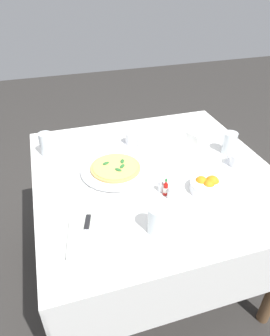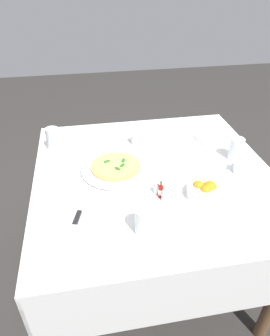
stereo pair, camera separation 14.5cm
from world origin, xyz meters
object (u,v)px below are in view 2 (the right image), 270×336
water_glass_near_right (144,223)px  citrus_bowl (204,191)px  pizza_plate (116,168)px  hot_sauce_bottle (161,190)px  coffee_cup_near_left (138,139)px  pizza (116,166)px  napkin_folded (74,229)px  pepper_shaker (157,188)px  menu_card (198,143)px  dinner_knife (74,227)px  water_glass_far_left (53,140)px  coffee_cup_back_corner (242,168)px  salt_shaker (165,196)px  water_glass_left_edge (236,150)px

water_glass_near_right → citrus_bowl: size_ratio=0.75×
pizza_plate → hot_sauce_bottle: size_ratio=4.00×
coffee_cup_near_left → hot_sauce_bottle: bearing=1.4°
pizza → napkin_folded: bearing=-28.8°
hot_sauce_bottle → coffee_cup_near_left: bearing=-178.6°
citrus_bowl → pepper_shaker: 0.20m
citrus_bowl → menu_card: 0.40m
dinner_knife → menu_card: bearing=143.4°
citrus_bowl → pizza: bearing=-126.3°
pizza → coffee_cup_near_left: 0.27m
water_glass_far_left → napkin_folded: water_glass_far_left is taller
pizza_plate → coffee_cup_back_corner: (0.13, 0.58, 0.02)m
citrus_bowl → pizza_plate: bearing=-126.3°
salt_shaker → pizza_plate: bearing=-145.9°
pepper_shaker → menu_card: 0.45m
water_glass_near_right → hot_sauce_bottle: 0.22m
dinner_knife → coffee_cup_back_corner: bearing=123.5°
hot_sauce_bottle → menu_card: 0.46m
water_glass_left_edge → citrus_bowl: (0.25, -0.26, -0.03)m
water_glass_left_edge → napkin_folded: size_ratio=0.48×
hot_sauce_bottle → coffee_cup_back_corner: bearing=103.5°
water_glass_far_left → water_glass_near_right: (0.68, 0.35, -0.01)m
pepper_shaker → salt_shaker: bearing=19.7°
citrus_bowl → napkin_folded: bearing=-78.5°
citrus_bowl → salt_shaker: citrus_bowl is taller
coffee_cup_back_corner → pepper_shaker: (0.07, -0.43, -0.00)m
dinner_knife → menu_card: size_ratio=2.25×
water_glass_left_edge → water_glass_near_right: 0.69m
water_glass_left_edge → water_glass_near_right: water_glass_left_edge is taller
pizza → dinner_knife: pizza is taller
water_glass_near_right → napkin_folded: (-0.05, -0.26, -0.04)m
dinner_knife → menu_card: (-0.50, 0.66, 0.01)m
water_glass_far_left → pizza: bearing=49.4°
pizza_plate → water_glass_near_right: 0.42m
coffee_cup_near_left → hot_sauce_bottle: size_ratio=1.57×
hot_sauce_bottle → water_glass_far_left: bearing=-136.4°
pizza → water_glass_far_left: 0.39m
pizza_plate → coffee_cup_near_left: 0.27m
citrus_bowl → dinner_knife: bearing=-78.3°
dinner_knife → menu_card: menu_card is taller
salt_shaker → citrus_bowl: bearing=90.1°
pizza_plate → pizza: pizza is taller
coffee_cup_back_corner → napkin_folded: 0.82m
water_glass_far_left → citrus_bowl: (0.51, 0.65, -0.03)m
water_glass_left_edge → pepper_shaker: size_ratio=2.04×
coffee_cup_near_left → dinner_knife: bearing=-30.8°
coffee_cup_back_corner → water_glass_far_left: 0.96m
water_glass_left_edge → water_glass_near_right: size_ratio=1.02×
napkin_folded → hot_sauce_bottle: (-0.14, 0.37, 0.02)m
coffee_cup_near_left → napkin_folded: 0.69m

